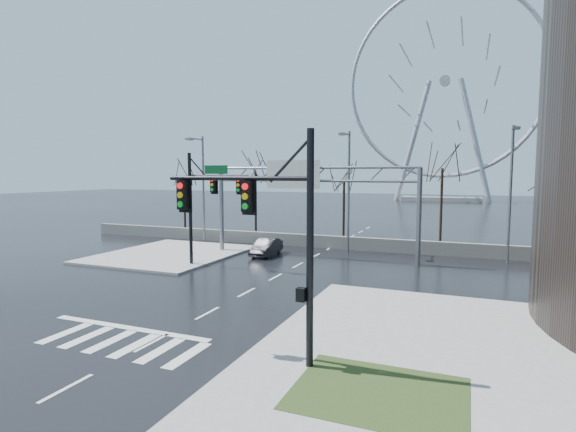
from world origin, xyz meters
The scene contains 18 objects.
ground centered at (0.00, 0.00, 0.00)m, with size 260.00×260.00×0.00m, color black.
sidewalk_right_ext centered at (10.00, 2.00, 0.07)m, with size 12.00×10.00×0.15m, color gray.
sidewalk_far centered at (-11.00, 12.00, 0.07)m, with size 10.00×12.00×0.15m, color gray.
grass_strip centered at (9.00, -5.00, 0.15)m, with size 5.00×4.00×0.02m, color #293C19.
barrier_wall centered at (0.00, 20.00, 0.55)m, with size 52.00×0.50×1.10m, color slate.
signal_mast_near centered at (5.14, -4.04, 4.87)m, with size 5.52×0.41×8.00m.
signal_mast_far centered at (-5.87, 8.96, 4.83)m, with size 4.72×0.41×8.00m.
sign_gantry centered at (-0.38, 14.96, 5.18)m, with size 16.36×0.40×7.60m.
streetlight_left centered at (-12.00, 18.16, 5.89)m, with size 0.50×2.55×10.00m.
streetlight_mid centered at (2.00, 18.16, 5.89)m, with size 0.50×2.55×10.00m.
streetlight_right centered at (14.00, 18.16, 5.89)m, with size 0.50×2.55×10.00m.
tree_far_left centered at (-18.00, 24.00, 5.57)m, with size 3.50×3.50×7.00m.
tree_left centered at (-9.00, 23.50, 5.98)m, with size 3.75×3.75×7.50m.
tree_center centered at (0.00, 24.50, 5.17)m, with size 3.25×3.25×6.50m.
tree_right centered at (9.00, 23.50, 6.22)m, with size 3.90×3.90×7.80m.
tree_far_right centered at (17.00, 24.00, 5.41)m, with size 3.40×3.40×6.80m.
ferris_wheel centered at (5.00, 95.00, 26.13)m, with size 45.00×6.00×50.91m.
car centered at (-3.73, 14.69, 0.67)m, with size 1.43×4.09×1.35m, color black.
Camera 1 is at (11.27, -17.67, 6.57)m, focal length 28.00 mm.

